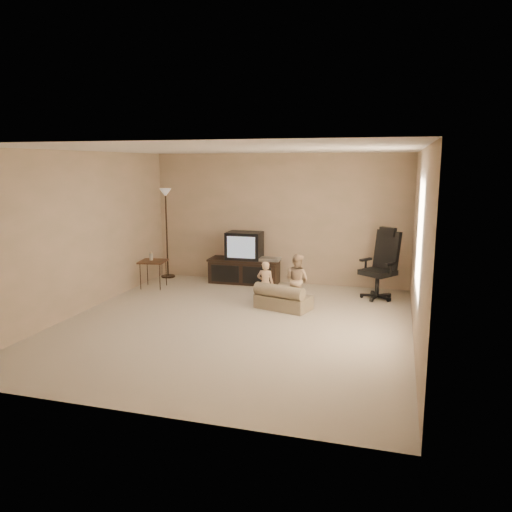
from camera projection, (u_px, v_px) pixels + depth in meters
The scene contains 9 objects.
floor at pixel (234, 324), 7.27m from camera, with size 5.50×5.50×0.00m, color beige.
room_shell at pixel (233, 221), 6.99m from camera, with size 5.50×5.50×5.50m.
tv_stand at pixel (245, 262), 9.72m from camera, with size 1.41×0.55×1.00m.
office_chair at pixel (380, 273), 8.60m from camera, with size 0.79×0.79×1.23m.
side_table at pixel (153, 261), 9.33m from camera, with size 0.53×0.53×0.70m.
floor_lamp at pixel (166, 213), 10.05m from camera, with size 0.28×0.28×1.81m.
child_sofa at pixel (282, 299), 8.00m from camera, with size 0.95×0.70×0.42m.
toddler_left at pixel (265, 284), 8.12m from camera, with size 0.28×0.20×0.75m, color tan.
toddler_right at pixel (297, 280), 8.15m from camera, with size 0.42×0.23×0.86m, color tan.
Camera 1 is at (2.23, -6.61, 2.31)m, focal length 35.00 mm.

